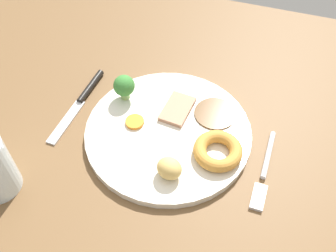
{
  "coord_description": "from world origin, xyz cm",
  "views": [
    {
      "loc": [
        -16.39,
        40.51,
        56.11
      ],
      "look_at": [
        -3.74,
        1.52,
        6.0
      ],
      "focal_mm": 41.31,
      "sensor_mm": 36.0,
      "label": 1
    }
  ],
  "objects_px": {
    "meat_slice_main": "(177,109)",
    "knife": "(82,99)",
    "roast_potato_left": "(169,168)",
    "dinner_plate": "(168,132)",
    "yorkshire_pudding": "(218,151)",
    "broccoli_floret": "(124,86)",
    "fork": "(264,171)",
    "carrot_coin_front": "(135,122)"
  },
  "relations": [
    {
      "from": "meat_slice_main",
      "to": "knife",
      "type": "relative_size",
      "value": 0.38
    },
    {
      "from": "roast_potato_left",
      "to": "meat_slice_main",
      "type": "bearing_deg",
      "value": -78.29
    },
    {
      "from": "dinner_plate",
      "to": "roast_potato_left",
      "type": "distance_m",
      "value": 0.09
    },
    {
      "from": "yorkshire_pudding",
      "to": "broccoli_floret",
      "type": "relative_size",
      "value": 1.63
    },
    {
      "from": "broccoli_floret",
      "to": "fork",
      "type": "height_order",
      "value": "broccoli_floret"
    },
    {
      "from": "yorkshire_pudding",
      "to": "knife",
      "type": "relative_size",
      "value": 0.43
    },
    {
      "from": "meat_slice_main",
      "to": "roast_potato_left",
      "type": "distance_m",
      "value": 0.13
    },
    {
      "from": "dinner_plate",
      "to": "fork",
      "type": "relative_size",
      "value": 1.85
    },
    {
      "from": "dinner_plate",
      "to": "roast_potato_left",
      "type": "height_order",
      "value": "roast_potato_left"
    },
    {
      "from": "dinner_plate",
      "to": "knife",
      "type": "relative_size",
      "value": 1.52
    },
    {
      "from": "meat_slice_main",
      "to": "knife",
      "type": "distance_m",
      "value": 0.18
    },
    {
      "from": "roast_potato_left",
      "to": "fork",
      "type": "relative_size",
      "value": 0.26
    },
    {
      "from": "meat_slice_main",
      "to": "fork",
      "type": "height_order",
      "value": "meat_slice_main"
    },
    {
      "from": "meat_slice_main",
      "to": "carrot_coin_front",
      "type": "distance_m",
      "value": 0.08
    },
    {
      "from": "knife",
      "to": "roast_potato_left",
      "type": "bearing_deg",
      "value": 64.84
    },
    {
      "from": "meat_slice_main",
      "to": "yorkshire_pudding",
      "type": "distance_m",
      "value": 0.11
    },
    {
      "from": "fork",
      "to": "dinner_plate",
      "type": "bearing_deg",
      "value": -97.1
    },
    {
      "from": "yorkshire_pudding",
      "to": "roast_potato_left",
      "type": "xyz_separation_m",
      "value": [
        0.06,
        0.06,
        0.01
      ]
    },
    {
      "from": "yorkshire_pudding",
      "to": "roast_potato_left",
      "type": "height_order",
      "value": "roast_potato_left"
    },
    {
      "from": "meat_slice_main",
      "to": "yorkshire_pudding",
      "type": "bearing_deg",
      "value": 141.47
    },
    {
      "from": "dinner_plate",
      "to": "yorkshire_pudding",
      "type": "bearing_deg",
      "value": 165.05
    },
    {
      "from": "carrot_coin_front",
      "to": "fork",
      "type": "bearing_deg",
      "value": 174.54
    },
    {
      "from": "meat_slice_main",
      "to": "carrot_coin_front",
      "type": "xyz_separation_m",
      "value": [
        0.06,
        0.05,
        -0.0
      ]
    },
    {
      "from": "broccoli_floret",
      "to": "knife",
      "type": "height_order",
      "value": "broccoli_floret"
    },
    {
      "from": "carrot_coin_front",
      "to": "knife",
      "type": "bearing_deg",
      "value": -15.11
    },
    {
      "from": "dinner_plate",
      "to": "fork",
      "type": "bearing_deg",
      "value": 171.47
    },
    {
      "from": "meat_slice_main",
      "to": "carrot_coin_front",
      "type": "bearing_deg",
      "value": 39.33
    },
    {
      "from": "meat_slice_main",
      "to": "roast_potato_left",
      "type": "xyz_separation_m",
      "value": [
        -0.03,
        0.13,
        0.01
      ]
    },
    {
      "from": "yorkshire_pudding",
      "to": "roast_potato_left",
      "type": "relative_size",
      "value": 1.98
    },
    {
      "from": "carrot_coin_front",
      "to": "broccoli_floret",
      "type": "relative_size",
      "value": 0.66
    },
    {
      "from": "meat_slice_main",
      "to": "yorkshire_pudding",
      "type": "xyz_separation_m",
      "value": [
        -0.09,
        0.07,
        0.01
      ]
    },
    {
      "from": "carrot_coin_front",
      "to": "fork",
      "type": "distance_m",
      "value": 0.23
    },
    {
      "from": "roast_potato_left",
      "to": "knife",
      "type": "relative_size",
      "value": 0.22
    },
    {
      "from": "meat_slice_main",
      "to": "fork",
      "type": "distance_m",
      "value": 0.18
    },
    {
      "from": "yorkshire_pudding",
      "to": "fork",
      "type": "distance_m",
      "value": 0.08
    },
    {
      "from": "roast_potato_left",
      "to": "carrot_coin_front",
      "type": "relative_size",
      "value": 1.25
    },
    {
      "from": "fork",
      "to": "knife",
      "type": "distance_m",
      "value": 0.35
    },
    {
      "from": "meat_slice_main",
      "to": "fork",
      "type": "bearing_deg",
      "value": 156.72
    },
    {
      "from": "meat_slice_main",
      "to": "yorkshire_pudding",
      "type": "relative_size",
      "value": 0.89
    },
    {
      "from": "carrot_coin_front",
      "to": "fork",
      "type": "height_order",
      "value": "carrot_coin_front"
    },
    {
      "from": "carrot_coin_front",
      "to": "knife",
      "type": "relative_size",
      "value": 0.17
    },
    {
      "from": "dinner_plate",
      "to": "fork",
      "type": "distance_m",
      "value": 0.17
    }
  ]
}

